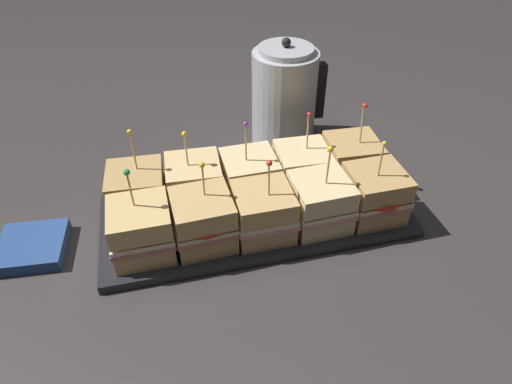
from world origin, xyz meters
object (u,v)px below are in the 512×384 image
object	(u,v)px
sandwich_front_left	(203,221)
sandwich_back_center	(250,177)
sandwich_back_right	(302,169)
sandwich_back_far_right	(351,161)
sandwich_front_right	(320,203)
kettle_steel	(284,97)
serving_platter	(256,216)
sandwich_back_far_left	(137,193)
sandwich_back_left	(194,184)
sandwich_front_center	(263,213)
napkin_stack	(32,247)
sandwich_front_far_right	(375,194)
sandwich_front_far_left	(141,230)

from	to	relation	value
sandwich_front_left	sandwich_back_center	size ratio (longest dim) A/B	0.94
sandwich_back_right	sandwich_back_far_right	xyz separation A→B (m)	(0.10, 0.00, 0.00)
sandwich_front_right	kettle_steel	size ratio (longest dim) A/B	0.69
serving_platter	sandwich_back_far_left	distance (m)	0.23
sandwich_back_far_left	kettle_steel	world-z (taller)	kettle_steel
sandwich_back_left	kettle_steel	xyz separation A→B (m)	(0.24, 0.21, 0.05)
sandwich_back_center	sandwich_front_center	bearing A→B (deg)	-91.06
sandwich_back_center	sandwich_back_right	world-z (taller)	sandwich_back_center
sandwich_back_far_left	napkin_stack	distance (m)	0.21
sandwich_front_far_right	kettle_steel	xyz separation A→B (m)	(-0.08, 0.32, 0.05)
sandwich_front_right	sandwich_front_far_right	size ratio (longest dim) A/B	1.03
sandwich_front_right	sandwich_back_left	distance (m)	0.24
sandwich_front_far_left	sandwich_back_left	size ratio (longest dim) A/B	1.02
serving_platter	kettle_steel	xyz separation A→B (m)	(0.13, 0.27, 0.10)
serving_platter	sandwich_back_far_right	size ratio (longest dim) A/B	3.24
sandwich_back_center	kettle_steel	bearing A→B (deg)	58.92
serving_platter	sandwich_back_left	distance (m)	0.13
sandwich_front_left	kettle_steel	size ratio (longest dim) A/B	0.65
sandwich_front_far_left	kettle_steel	distance (m)	0.47
sandwich_back_left	sandwich_back_center	size ratio (longest dim) A/B	0.96
sandwich_front_far_right	sandwich_back_left	size ratio (longest dim) A/B	1.01
sandwich_back_far_left	sandwich_back_center	size ratio (longest dim) A/B	1.03
sandwich_front_far_left	napkin_stack	xyz separation A→B (m)	(-0.20, 0.06, -0.05)
sandwich_front_far_right	sandwich_back_left	distance (m)	0.34
sandwich_back_far_left	sandwich_back_center	world-z (taller)	sandwich_back_far_left
sandwich_front_far_right	sandwich_back_right	distance (m)	0.15
sandwich_front_left	sandwich_back_far_left	bearing A→B (deg)	135.87
sandwich_front_far_right	sandwich_back_far_left	distance (m)	0.44
sandwich_back_left	sandwich_back_far_right	xyz separation A→B (m)	(0.32, 0.00, 0.00)
sandwich_front_far_right	sandwich_back_right	xyz separation A→B (m)	(-0.10, 0.11, -0.00)
serving_platter	sandwich_back_right	distance (m)	0.13
sandwich_front_center	sandwich_back_right	xyz separation A→B (m)	(0.11, 0.11, -0.00)
sandwich_front_far_right	sandwich_back_center	xyz separation A→B (m)	(-0.21, 0.11, -0.00)
serving_platter	sandwich_front_right	xyz separation A→B (m)	(0.11, -0.05, 0.06)
sandwich_back_right	serving_platter	bearing A→B (deg)	-153.30
sandwich_front_far_left	sandwich_back_right	xyz separation A→B (m)	(0.32, 0.11, -0.00)
sandwich_front_left	sandwich_front_center	distance (m)	0.11
sandwich_front_left	sandwich_front_right	bearing A→B (deg)	-0.58
sandwich_back_far_right	sandwich_back_far_left	bearing A→B (deg)	-179.73
sandwich_front_far_left	sandwich_front_right	distance (m)	0.32
napkin_stack	sandwich_front_far_left	bearing A→B (deg)	-17.46
sandwich_front_center	sandwich_back_left	world-z (taller)	sandwich_back_left
kettle_steel	sandwich_back_far_right	bearing A→B (deg)	-69.19
sandwich_back_right	kettle_steel	xyz separation A→B (m)	(0.02, 0.21, 0.05)
sandwich_front_far_left	sandwich_front_far_right	distance (m)	0.42
sandwich_front_left	napkin_stack	size ratio (longest dim) A/B	1.33
sandwich_back_left	sandwich_back_right	bearing A→B (deg)	0.18
sandwich_back_far_right	kettle_steel	xyz separation A→B (m)	(-0.08, 0.21, 0.05)
serving_platter	sandwich_front_far_right	distance (m)	0.23
sandwich_front_center	sandwich_front_far_right	bearing A→B (deg)	-0.16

